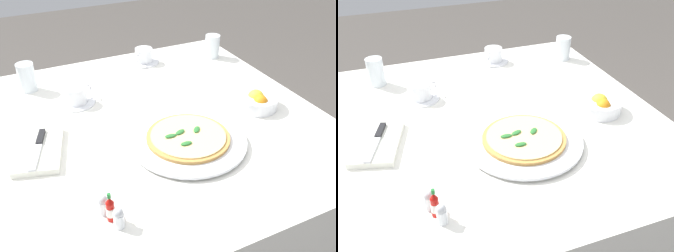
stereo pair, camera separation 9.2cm
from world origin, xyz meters
TOP-DOWN VIEW (x-y plane):
  - dining_table at (0.00, 0.00)m, footprint 1.14×1.14m
  - pizza_plate at (0.17, 0.05)m, footprint 0.36×0.36m
  - pizza at (0.17, 0.05)m, footprint 0.25×0.25m
  - coffee_cup_far_left at (-0.22, -0.19)m, footprint 0.13×0.13m
  - coffee_cup_center_back at (-0.45, 0.16)m, footprint 0.13×0.13m
  - water_glass_left_edge at (-0.37, 0.47)m, footprint 0.07×0.07m
  - water_glass_far_right at (-0.40, -0.33)m, footprint 0.06×0.06m
  - napkin_folded at (0.02, -0.37)m, footprint 0.25×0.18m
  - dinner_knife at (0.03, -0.37)m, footprint 0.19×0.08m
  - citrus_bowl at (0.08, 0.37)m, footprint 0.15×0.15m
  - hot_sauce_bottle at (0.37, -0.26)m, footprint 0.02×0.02m
  - salt_shaker at (0.39, -0.25)m, footprint 0.03×0.03m
  - pepper_shaker at (0.34, -0.27)m, footprint 0.03×0.03m

SIDE VIEW (x-z plane):
  - dining_table at x=0.00m, z-range 0.24..0.98m
  - napkin_folded at x=0.02m, z-range 0.74..0.76m
  - pizza_plate at x=0.17m, z-range 0.74..0.76m
  - dinner_knife at x=0.03m, z-range 0.76..0.77m
  - pizza at x=0.17m, z-range 0.76..0.78m
  - salt_shaker at x=0.39m, z-range 0.74..0.79m
  - pepper_shaker at x=0.34m, z-range 0.74..0.79m
  - citrus_bowl at x=0.08m, z-range 0.73..0.80m
  - coffee_cup_center_back at x=-0.45m, z-range 0.74..0.80m
  - coffee_cup_far_left at x=-0.22m, z-range 0.74..0.80m
  - hot_sauce_bottle at x=0.37m, z-range 0.73..0.82m
  - water_glass_left_edge at x=-0.37m, z-range 0.74..0.84m
  - water_glass_far_right at x=-0.40m, z-range 0.73..0.84m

